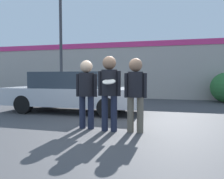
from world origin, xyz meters
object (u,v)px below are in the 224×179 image
object	(u,v)px
person_left	(86,88)
person_right	(135,89)
person_middle_with_frisbee	(109,86)
street_lamp	(66,22)
parked_car_near	(73,92)

from	to	relation	value
person_left	person_right	distance (m)	1.20
person_middle_with_frisbee	person_right	bearing A→B (deg)	3.08
person_left	person_right	world-z (taller)	person_right
person_middle_with_frisbee	person_right	xyz separation A→B (m)	(0.60, 0.03, -0.05)
person_right	street_lamp	xyz separation A→B (m)	(-3.44, 3.51, 2.51)
parked_car_near	person_middle_with_frisbee	bearing A→B (deg)	-49.83
person_middle_with_frisbee	parked_car_near	distance (m)	3.13
person_middle_with_frisbee	person_left	bearing A→B (deg)	169.92
person_left	person_middle_with_frisbee	world-z (taller)	person_middle_with_frisbee
person_right	parked_car_near	distance (m)	3.52
person_left	street_lamp	bearing A→B (deg)	123.08
person_middle_with_frisbee	street_lamp	size ratio (longest dim) A/B	0.30
person_right	parked_car_near	xyz separation A→B (m)	(-2.61, 2.35, -0.27)
person_middle_with_frisbee	street_lamp	distance (m)	5.16
street_lamp	parked_car_near	bearing A→B (deg)	-54.43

